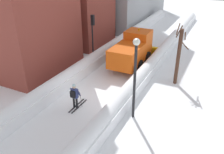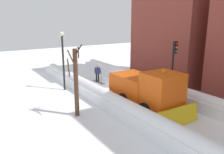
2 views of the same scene
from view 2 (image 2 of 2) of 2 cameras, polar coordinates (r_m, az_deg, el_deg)
The scene contains 8 objects.
ground_plane at distance 14.29m, azimuth 19.90°, elevation -11.90°, with size 80.00×80.00×0.00m, color white.
snowbank_left at distance 16.01m, azimuth 25.64°, elevation -7.27°, with size 1.10×36.00×1.27m.
snowbank_right at distance 12.28m, azimuth 12.75°, elevation -12.82°, with size 1.10×36.00×1.24m.
plow_truck at distance 15.55m, azimuth 8.83°, elevation -3.14°, with size 3.20×5.98×3.12m.
skier at distance 22.55m, azimuth -3.67°, elevation 1.28°, with size 0.62×1.80×1.81m.
traffic_light_pole at distance 18.24m, azimuth 15.24°, elevation 4.45°, with size 0.28×0.42×4.45m.
street_lamp at distance 19.90m, azimuth -12.18°, elevation 5.73°, with size 0.40×0.40×5.07m.
bare_tree_near at distance 14.47m, azimuth -9.01°, elevation -1.07°, with size 0.98×1.22×4.65m.
Camera 2 is at (10.50, 17.49, 6.14)m, focal length 36.59 mm.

